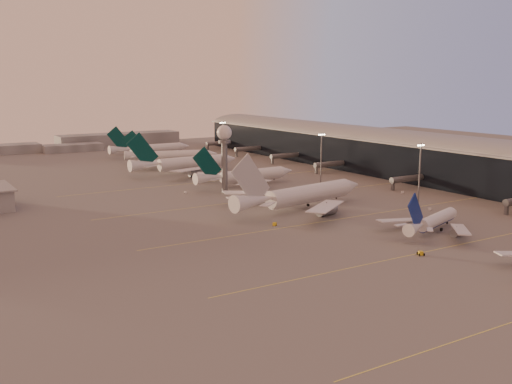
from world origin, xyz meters
TOP-DOWN VIEW (x-y plane):
  - ground at (0.00, 0.00)m, footprint 700.00×700.00m
  - taxiway_markings at (30.00, 56.00)m, footprint 180.00×185.25m
  - terminal at (107.88, 110.09)m, footprint 57.00×362.00m
  - radar_tower at (5.00, 120.00)m, footprint 6.40×6.40m
  - mast_b at (55.00, 55.00)m, footprint 3.60×0.56m
  - mast_c at (50.00, 110.00)m, footprint 3.60×0.56m
  - mast_d at (48.00, 200.00)m, footprint 3.60×0.56m
  - distant_horizon at (2.62, 325.14)m, footprint 165.00×37.50m
  - narrowbody_mid at (29.60, 24.45)m, footprint 37.96×29.76m
  - widebody_white at (13.90, 75.20)m, footprint 67.34×53.51m
  - greentail_a at (22.47, 131.02)m, footprint 54.39×43.88m
  - greentail_b at (14.28, 179.56)m, footprint 63.20×50.97m
  - greentail_c at (23.54, 217.93)m, footprint 53.95×42.95m
  - greentail_d at (25.84, 256.34)m, footprint 55.99×45.21m
  - gsv_tug_mid at (6.50, 8.26)m, footprint 4.62×3.85m
  - gsv_truck_b at (54.19, 48.12)m, footprint 5.41×3.70m
  - gsv_truck_c at (-8.96, 59.12)m, footprint 6.03×4.63m
  - gsv_catering_b at (70.37, 78.30)m, footprint 5.30×3.91m
  - gsv_tug_far at (15.81, 102.54)m, footprint 3.31×3.47m
  - gsv_truck_d at (-10.14, 128.17)m, footprint 2.78×5.11m
  - gsv_tug_hangar at (47.71, 162.80)m, footprint 4.25×3.37m

SIDE VIEW (x-z plane):
  - ground at x=0.00m, z-range 0.00..0.00m
  - taxiway_markings at x=30.00m, z-range 0.00..0.02m
  - gsv_tug_far at x=15.81m, z-range 0.01..0.87m
  - gsv_tug_hangar at x=47.71m, z-range 0.02..1.08m
  - gsv_tug_mid at x=6.50m, z-range 0.02..1.15m
  - gsv_truck_d at x=-10.14m, z-range 0.02..1.98m
  - gsv_truck_b at x=54.19m, z-range 0.02..2.08m
  - gsv_truck_c at x=-8.96m, z-range 0.02..2.35m
  - gsv_catering_b at x=70.37m, z-range 0.00..3.98m
  - narrowbody_mid at x=29.60m, z-range -4.59..10.84m
  - greentail_a at x=22.47m, z-range -6.39..13.36m
  - greentail_c at x=23.54m, z-range -6.51..13.63m
  - greentail_d at x=25.84m, z-range -6.58..13.76m
  - distant_horizon at x=2.62m, z-range -0.61..8.39m
  - greentail_b at x=14.28m, z-range -7.42..15.52m
  - widebody_white at x=13.90m, z-range -7.79..16.06m
  - terminal at x=107.88m, z-range -1.00..22.04m
  - mast_b at x=55.00m, z-range 1.24..26.24m
  - mast_c at x=50.00m, z-range 1.24..26.24m
  - mast_d at x=48.00m, z-range 1.24..26.24m
  - radar_tower at x=5.00m, z-range 5.40..36.50m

